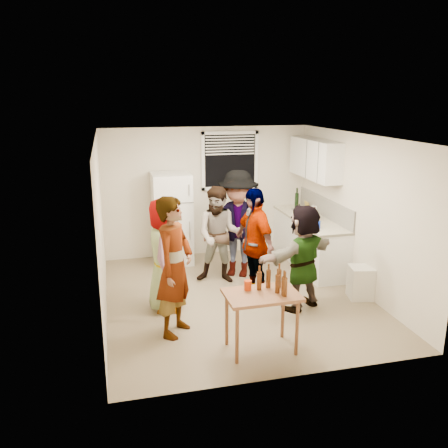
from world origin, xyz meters
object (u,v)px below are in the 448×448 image
object	(u,v)px
guest_orange	(301,307)
beer_bottle_counter	(314,223)
guest_back_left	(220,281)
kettle	(299,213)
guest_grey	(167,307)
beer_bottle_table	(284,296)
trash_bin	(361,283)
guest_black	(253,296)
wine_bottle	(296,208)
red_cup	(248,290)
guest_stripe	(177,332)
refrigerator	(172,219)
serving_table	(261,349)
blue_cup	(317,228)
guest_back_right	(237,275)

from	to	relation	value
guest_orange	beer_bottle_counter	bearing A→B (deg)	-146.12
guest_back_left	kettle	bearing A→B (deg)	45.70
guest_grey	guest_orange	xyz separation A→B (m)	(1.95, -0.47, 0.00)
guest_grey	beer_bottle_table	bearing A→B (deg)	-125.72
trash_bin	guest_black	distance (m)	1.69
kettle	guest_back_left	bearing A→B (deg)	-156.17
wine_bottle	red_cup	distance (m)	3.94
guest_stripe	guest_black	world-z (taller)	guest_stripe
red_cup	guest_stripe	size ratio (longest dim) A/B	0.07
beer_bottle_counter	wine_bottle	bearing A→B (deg)	82.72
guest_grey	kettle	bearing A→B (deg)	-41.62
refrigerator	beer_bottle_table	xyz separation A→B (m)	(0.86, -3.61, -0.09)
trash_bin	beer_bottle_table	world-z (taller)	beer_bottle_table
wine_bottle	red_cup	bearing A→B (deg)	-120.80
kettle	serving_table	xyz separation A→B (m)	(-1.78, -3.16, -0.90)
beer_bottle_counter	guest_black	world-z (taller)	beer_bottle_counter
serving_table	blue_cup	bearing A→B (deg)	51.01
blue_cup	guest_orange	world-z (taller)	blue_cup
refrigerator	trash_bin	bearing A→B (deg)	-42.13
blue_cup	kettle	bearing A→B (deg)	83.45
red_cup	guest_black	distance (m)	1.72
serving_table	red_cup	distance (m)	0.78
wine_bottle	trash_bin	bearing A→B (deg)	-87.38
refrigerator	kettle	distance (m)	2.42
serving_table	guest_back_left	distance (m)	2.31
kettle	beer_bottle_counter	distance (m)	0.80
refrigerator	guest_orange	distance (m)	3.04
refrigerator	blue_cup	world-z (taller)	refrigerator
trash_bin	guest_grey	size ratio (longest dim) A/B	0.30
trash_bin	serving_table	distance (m)	2.30
kettle	beer_bottle_counter	xyz separation A→B (m)	(-0.05, -0.80, 0.00)
guest_black	beer_bottle_table	bearing A→B (deg)	-18.05
blue_cup	trash_bin	bearing A→B (deg)	-70.04
blue_cup	beer_bottle_table	distance (m)	2.61
trash_bin	wine_bottle	bearing A→B (deg)	92.62
beer_bottle_counter	blue_cup	xyz separation A→B (m)	(-0.08, -0.31, 0.00)
refrigerator	guest_black	size ratio (longest dim) A/B	0.98
guest_orange	kettle	bearing A→B (deg)	-137.20
trash_bin	guest_grey	distance (m)	3.01
red_cup	guest_orange	size ratio (longest dim) A/B	0.08
refrigerator	serving_table	world-z (taller)	refrigerator
refrigerator	beer_bottle_counter	bearing A→B (deg)	-25.49
trash_bin	red_cup	world-z (taller)	red_cup
beer_bottle_counter	guest_back_right	distance (m)	1.62
refrigerator	guest_stripe	xyz separation A→B (m)	(-0.34, -2.78, -0.85)
guest_black	guest_back_right	bearing A→B (deg)	167.05
serving_table	guest_grey	world-z (taller)	serving_table
kettle	serving_table	world-z (taller)	kettle
kettle	red_cup	size ratio (longest dim) A/B	1.77
blue_cup	beer_bottle_counter	bearing A→B (deg)	75.97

